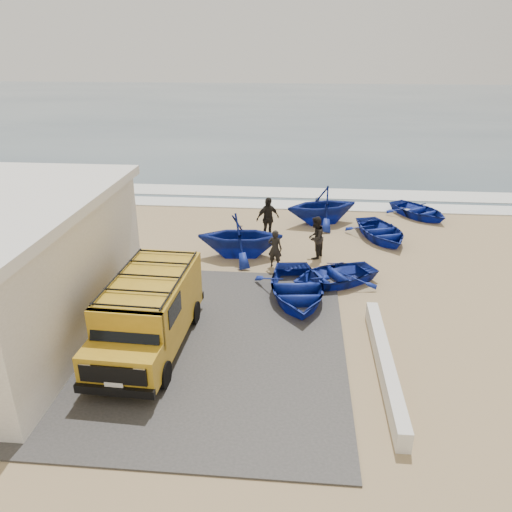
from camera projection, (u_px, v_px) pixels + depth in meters
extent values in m
plane|color=tan|center=(221.00, 310.00, 16.93)|extent=(160.00, 160.00, 0.00)
cube|color=#423F3D|center=(147.00, 339.00, 15.25)|extent=(12.00, 10.00, 0.05)
cube|color=#385166|center=(284.00, 108.00, 68.14)|extent=(180.00, 88.00, 0.01)
cube|color=white|center=(254.00, 204.00, 27.89)|extent=(180.00, 1.60, 0.06)
cube|color=white|center=(258.00, 192.00, 30.18)|extent=(180.00, 2.20, 0.04)
cube|color=black|center=(105.00, 241.00, 15.73)|extent=(0.08, 0.70, 0.90)
cube|color=silver|center=(385.00, 364.00, 13.67)|extent=(0.35, 6.00, 0.55)
cube|color=gold|center=(152.00, 304.00, 14.75)|extent=(2.18, 4.21, 1.75)
cube|color=gold|center=(121.00, 366.00, 12.60)|extent=(2.05, 1.04, 0.95)
cube|color=black|center=(125.00, 327.00, 12.71)|extent=(1.87, 0.43, 0.76)
cube|color=black|center=(113.00, 375.00, 12.10)|extent=(1.71, 0.16, 0.48)
cube|color=black|center=(115.00, 391.00, 12.25)|extent=(2.06, 0.23, 0.23)
cube|color=black|center=(149.00, 276.00, 14.32)|extent=(2.07, 3.89, 0.06)
cylinder|color=black|center=(95.00, 369.00, 13.28)|extent=(0.26, 0.75, 0.74)
cylinder|color=black|center=(138.00, 309.00, 16.27)|extent=(0.26, 0.75, 0.74)
cylinder|color=black|center=(164.00, 375.00, 13.06)|extent=(0.26, 0.75, 0.74)
cylinder|color=black|center=(194.00, 313.00, 16.05)|extent=(0.26, 0.75, 0.74)
imported|color=navy|center=(296.00, 288.00, 17.53)|extent=(3.34, 4.35, 0.84)
imported|color=navy|center=(333.00, 275.00, 18.66)|extent=(4.14, 3.75, 0.70)
imported|color=navy|center=(240.00, 235.00, 20.85)|extent=(3.79, 3.35, 1.87)
imported|color=navy|center=(381.00, 232.00, 22.88)|extent=(3.57, 4.22, 0.75)
imported|color=navy|center=(322.00, 205.00, 24.69)|extent=(4.47, 4.19, 1.89)
imported|color=navy|center=(419.00, 211.00, 25.79)|extent=(3.92, 4.13, 0.70)
imported|color=black|center=(275.00, 249.00, 19.91)|extent=(0.64, 0.49, 1.57)
imported|color=black|center=(315.00, 238.00, 20.69)|extent=(0.97, 1.07, 1.81)
imported|color=black|center=(268.00, 219.00, 22.65)|extent=(1.24, 1.06, 1.99)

